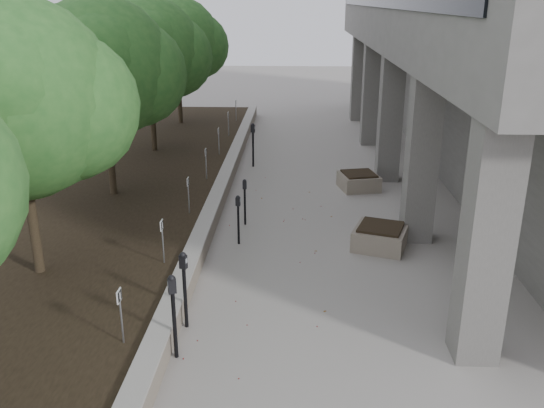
% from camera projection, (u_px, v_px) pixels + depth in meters
% --- Properties ---
extents(ground, '(90.00, 90.00, 0.00)m').
position_uv_depth(ground, '(267.00, 386.00, 8.88)').
color(ground, gray).
rests_on(ground, ground).
extents(retaining_wall, '(0.39, 26.00, 0.50)m').
position_uv_depth(retaining_wall, '(222.00, 189.00, 17.34)').
color(retaining_wall, gray).
rests_on(retaining_wall, ground).
extents(planting_bed, '(7.00, 26.00, 0.40)m').
position_uv_depth(planting_bed, '(102.00, 189.00, 17.50)').
color(planting_bed, '#2D2316').
rests_on(planting_bed, ground).
extents(crabapple_tree_2, '(4.60, 4.00, 5.44)m').
position_uv_depth(crabapple_tree_2, '(21.00, 141.00, 10.85)').
color(crabapple_tree_2, '#296125').
rests_on(crabapple_tree_2, planting_bed).
extents(crabapple_tree_3, '(4.60, 4.00, 5.44)m').
position_uv_depth(crabapple_tree_3, '(105.00, 98.00, 15.55)').
color(crabapple_tree_3, '#296125').
rests_on(crabapple_tree_3, planting_bed).
extents(crabapple_tree_4, '(4.60, 4.00, 5.44)m').
position_uv_depth(crabapple_tree_4, '(150.00, 75.00, 20.26)').
color(crabapple_tree_4, '#296125').
rests_on(crabapple_tree_4, planting_bed).
extents(crabapple_tree_5, '(4.60, 4.00, 5.44)m').
position_uv_depth(crabapple_tree_5, '(178.00, 61.00, 24.96)').
color(crabapple_tree_5, '#296125').
rests_on(crabapple_tree_5, planting_bed).
extents(parking_sign_2, '(0.04, 0.22, 0.96)m').
position_uv_depth(parking_sign_2, '(121.00, 317.00, 9.15)').
color(parking_sign_2, black).
rests_on(parking_sign_2, planting_bed).
extents(parking_sign_3, '(0.04, 0.22, 0.96)m').
position_uv_depth(parking_sign_3, '(163.00, 242.00, 11.98)').
color(parking_sign_3, black).
rests_on(parking_sign_3, planting_bed).
extents(parking_sign_4, '(0.04, 0.22, 0.96)m').
position_uv_depth(parking_sign_4, '(189.00, 195.00, 14.80)').
color(parking_sign_4, black).
rests_on(parking_sign_4, planting_bed).
extents(parking_sign_5, '(0.04, 0.22, 0.96)m').
position_uv_depth(parking_sign_5, '(206.00, 164.00, 17.62)').
color(parking_sign_5, black).
rests_on(parking_sign_5, planting_bed).
extents(parking_sign_6, '(0.04, 0.22, 0.96)m').
position_uv_depth(parking_sign_6, '(219.00, 141.00, 20.44)').
color(parking_sign_6, black).
rests_on(parking_sign_6, planting_bed).
extents(parking_sign_7, '(0.04, 0.22, 0.96)m').
position_uv_depth(parking_sign_7, '(228.00, 124.00, 23.26)').
color(parking_sign_7, black).
rests_on(parking_sign_7, planting_bed).
extents(parking_sign_8, '(0.04, 0.22, 0.96)m').
position_uv_depth(parking_sign_8, '(236.00, 110.00, 26.09)').
color(parking_sign_8, black).
rests_on(parking_sign_8, planting_bed).
extents(parking_meter_1, '(0.17, 0.15, 1.49)m').
position_uv_depth(parking_meter_1, '(185.00, 290.00, 10.26)').
color(parking_meter_1, black).
rests_on(parking_meter_1, ground).
extents(parking_meter_2, '(0.18, 0.15, 1.52)m').
position_uv_depth(parking_meter_2, '(174.00, 317.00, 9.36)').
color(parking_meter_2, black).
rests_on(parking_meter_2, ground).
extents(parking_meter_3, '(0.14, 0.11, 1.25)m').
position_uv_depth(parking_meter_3, '(238.00, 220.00, 13.85)').
color(parking_meter_3, black).
rests_on(parking_meter_3, ground).
extents(parking_meter_4, '(0.13, 0.10, 1.26)m').
position_uv_depth(parking_meter_4, '(245.00, 202.00, 15.05)').
color(parking_meter_4, black).
rests_on(parking_meter_4, ground).
extents(parking_meter_5, '(0.18, 0.15, 1.57)m').
position_uv_depth(parking_meter_5, '(253.00, 145.00, 20.29)').
color(parking_meter_5, black).
rests_on(parking_meter_5, ground).
extents(planter_front, '(1.50, 1.50, 0.55)m').
position_uv_depth(planter_front, '(380.00, 236.00, 13.78)').
color(planter_front, gray).
rests_on(planter_front, ground).
extents(planter_back, '(1.35, 1.35, 0.52)m').
position_uv_depth(planter_back, '(359.00, 181.00, 18.05)').
color(planter_back, gray).
rests_on(planter_back, ground).
extents(berry_scatter, '(3.30, 14.10, 0.02)m').
position_uv_depth(berry_scatter, '(273.00, 252.00, 13.59)').
color(berry_scatter, maroon).
rests_on(berry_scatter, ground).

